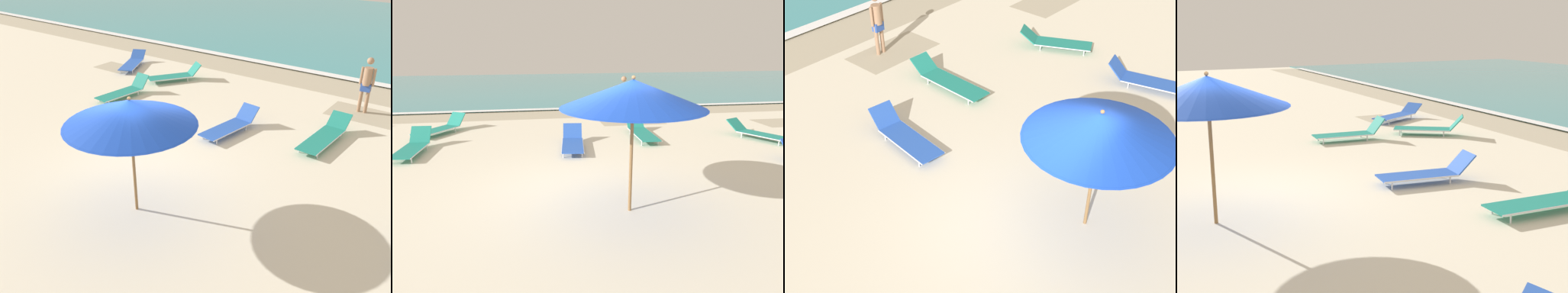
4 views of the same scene
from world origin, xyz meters
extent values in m
cube|color=beige|center=(0.00, 0.00, -0.08)|extent=(60.00, 60.00, 0.16)
cube|color=#B3A68B|center=(3.09, 7.08, 0.00)|extent=(2.48, 1.37, 0.00)
cylinder|color=olive|center=(0.73, -0.87, 1.09)|extent=(0.06, 0.06, 2.19)
cone|color=blue|center=(0.73, -0.87, 2.19)|extent=(2.58, 2.58, 0.50)
cylinder|color=#13359C|center=(0.73, -0.87, 1.95)|extent=(2.50, 2.50, 0.01)
sphere|color=olive|center=(0.73, -0.87, 2.46)|extent=(0.07, 0.07, 0.07)
cube|color=#1E8475|center=(2.66, 4.24, 0.17)|extent=(0.68, 1.92, 0.03)
cylinder|color=silver|center=(2.36, 4.25, 0.17)|extent=(0.11, 1.89, 0.03)
cylinder|color=silver|center=(2.96, 4.23, 0.17)|extent=(0.11, 1.89, 0.03)
cube|color=#1E8475|center=(2.71, 5.40, 0.34)|extent=(0.60, 0.48, 0.36)
cylinder|color=silver|center=(2.37, 3.51, 0.08)|extent=(0.03, 0.03, 0.16)
cylinder|color=silver|center=(2.88, 3.49, 0.08)|extent=(0.03, 0.03, 0.16)
cylinder|color=silver|center=(2.44, 4.99, 0.08)|extent=(0.03, 0.03, 0.16)
cylinder|color=silver|center=(2.95, 4.97, 0.08)|extent=(0.03, 0.03, 0.16)
cube|color=blue|center=(0.22, 3.27, 0.17)|extent=(0.81, 1.70, 0.03)
cylinder|color=silver|center=(-0.08, 3.31, 0.17)|extent=(0.25, 1.62, 0.03)
cylinder|color=silver|center=(0.52, 3.23, 0.17)|extent=(0.25, 1.62, 0.03)
cube|color=blue|center=(0.35, 4.27, 0.37)|extent=(0.62, 0.48, 0.41)
cylinder|color=silver|center=(-0.12, 2.68, 0.08)|extent=(0.03, 0.03, 0.16)
cylinder|color=silver|center=(0.39, 2.61, 0.08)|extent=(0.03, 0.03, 0.16)
cylinder|color=silver|center=(0.05, 3.94, 0.08)|extent=(0.03, 0.03, 0.16)
cylinder|color=silver|center=(0.56, 3.87, 0.08)|extent=(0.03, 0.03, 0.16)
cube|color=#1E8475|center=(6.42, 3.45, 0.17)|extent=(1.24, 1.71, 0.03)
cylinder|color=silver|center=(6.15, 3.31, 0.17)|extent=(0.73, 1.46, 0.03)
cylinder|color=silver|center=(6.69, 3.58, 0.17)|extent=(0.73, 1.46, 0.03)
cube|color=#1E8475|center=(5.98, 4.36, 0.35)|extent=(0.71, 0.66, 0.36)
cylinder|color=silver|center=(6.47, 2.77, 0.08)|extent=(0.03, 0.03, 0.16)
cylinder|color=silver|center=(6.93, 2.99, 0.08)|extent=(0.03, 0.03, 0.16)
cylinder|color=silver|center=(5.92, 3.90, 0.08)|extent=(0.03, 0.03, 0.16)
cylinder|color=silver|center=(6.38, 4.12, 0.08)|extent=(0.03, 0.03, 0.16)
cube|color=blue|center=(6.09, 0.29, 0.17)|extent=(1.03, 1.95, 0.03)
cylinder|color=silver|center=(5.80, 0.22, 0.17)|extent=(0.48, 1.82, 0.03)
cylinder|color=silver|center=(6.38, 0.36, 0.17)|extent=(0.48, 1.82, 0.03)
cube|color=blue|center=(5.82, 1.38, 0.38)|extent=(0.65, 0.52, 0.42)
cylinder|color=silver|center=(5.67, 0.93, 0.08)|extent=(0.03, 0.03, 0.16)
cylinder|color=silver|center=(6.17, 1.06, 0.08)|extent=(0.03, 0.03, 0.16)
cylinder|color=#A37A5B|center=(2.69, 7.26, 0.45)|extent=(0.11, 0.11, 0.90)
cylinder|color=#A37A5B|center=(2.89, 7.27, 0.45)|extent=(0.11, 0.11, 0.90)
cube|color=#2D51B2|center=(2.79, 7.26, 0.82)|extent=(0.31, 0.20, 0.24)
cylinder|color=#A37A5B|center=(2.79, 7.26, 1.18)|extent=(0.27, 0.27, 0.55)
cylinder|color=#A37A5B|center=(2.61, 7.25, 1.17)|extent=(0.08, 0.08, 0.55)
cylinder|color=#A37A5B|center=(2.98, 7.27, 1.17)|extent=(0.08, 0.08, 0.55)
camera|label=1|loc=(6.20, -6.18, 5.31)|focal=40.00mm
camera|label=2|loc=(-1.19, -7.20, 3.05)|focal=35.00mm
camera|label=3|loc=(-6.03, -4.14, 7.19)|focal=50.00mm
camera|label=4|loc=(9.48, -2.28, 3.23)|focal=50.00mm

